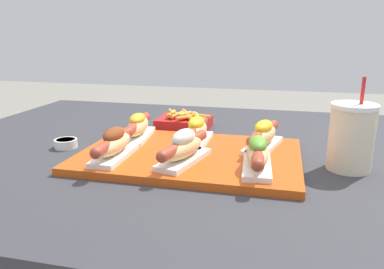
% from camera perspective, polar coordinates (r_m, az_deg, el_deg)
% --- Properties ---
extents(patio_table, '(1.49, 1.14, 0.74)m').
position_cam_1_polar(patio_table, '(1.20, -0.76, -18.91)').
color(patio_table, '#333338').
rests_on(patio_table, ground_plane).
extents(serving_tray, '(0.54, 0.37, 0.02)m').
position_cam_1_polar(serving_tray, '(0.94, -0.29, -3.21)').
color(serving_tray, '#CC4C14').
rests_on(serving_tray, patio_table).
extents(hot_dog_0, '(0.06, 0.21, 0.07)m').
position_cam_1_polar(hot_dog_0, '(0.90, -11.74, -1.38)').
color(hot_dog_0, white).
rests_on(hot_dog_0, serving_tray).
extents(hot_dog_1, '(0.10, 0.21, 0.08)m').
position_cam_1_polar(hot_dog_1, '(0.85, -1.27, -1.97)').
color(hot_dog_1, white).
rests_on(hot_dog_1, serving_tray).
extents(hot_dog_2, '(0.07, 0.21, 0.07)m').
position_cam_1_polar(hot_dog_2, '(0.83, 9.94, -2.87)').
color(hot_dog_2, white).
rests_on(hot_dog_2, serving_tray).
extents(hot_dog_3, '(0.08, 0.21, 0.07)m').
position_cam_1_polar(hot_dog_3, '(1.06, -8.27, 1.22)').
color(hot_dog_3, white).
rests_on(hot_dog_3, serving_tray).
extents(hot_dog_4, '(0.06, 0.21, 0.07)m').
position_cam_1_polar(hot_dog_4, '(1.00, 0.66, 0.53)').
color(hot_dog_4, white).
rests_on(hot_dog_4, serving_tray).
extents(hot_dog_5, '(0.10, 0.21, 0.07)m').
position_cam_1_polar(hot_dog_5, '(0.97, 10.81, -0.09)').
color(hot_dog_5, white).
rests_on(hot_dog_5, serving_tray).
extents(sauce_bowl, '(0.06, 0.06, 0.02)m').
position_cam_1_polar(sauce_bowl, '(1.08, -18.67, -1.24)').
color(sauce_bowl, white).
rests_on(sauce_bowl, patio_table).
extents(drink_cup, '(0.10, 0.10, 0.21)m').
position_cam_1_polar(drink_cup, '(0.92, 23.11, -0.34)').
color(drink_cup, beige).
rests_on(drink_cup, patio_table).
extents(fries_basket, '(0.17, 0.14, 0.06)m').
position_cam_1_polar(fries_basket, '(1.23, -1.20, 1.95)').
color(fries_basket, red).
rests_on(fries_basket, patio_table).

